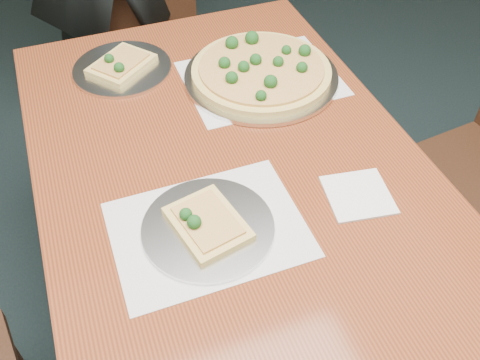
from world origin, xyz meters
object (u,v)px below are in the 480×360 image
object	(u,v)px
chair_far	(147,32)
slice_plate_near	(207,226)
dining_table	(240,206)
pizza_pan	(261,72)
slice_plate_far	(122,67)

from	to	relation	value
chair_far	slice_plate_near	bearing A→B (deg)	-85.85
dining_table	chair_far	distance (m)	1.12
pizza_pan	slice_plate_near	bearing A→B (deg)	-123.64
chair_far	pizza_pan	distance (m)	0.82
pizza_pan	dining_table	bearing A→B (deg)	-118.87
pizza_pan	slice_plate_near	world-z (taller)	pizza_pan
slice_plate_far	pizza_pan	bearing A→B (deg)	-26.31
pizza_pan	slice_plate_far	xyz separation A→B (m)	(-0.36, 0.18, -0.01)
dining_table	slice_plate_far	size ratio (longest dim) A/B	5.36
chair_far	slice_plate_far	bearing A→B (deg)	-97.04
pizza_pan	slice_plate_far	distance (m)	0.40
chair_far	slice_plate_near	xyz separation A→B (m)	(-0.13, -1.22, 0.25)
slice_plate_near	chair_far	bearing A→B (deg)	83.73
slice_plate_near	slice_plate_far	world-z (taller)	slice_plate_near
dining_table	chair_far	xyz separation A→B (m)	(0.02, 1.11, -0.14)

